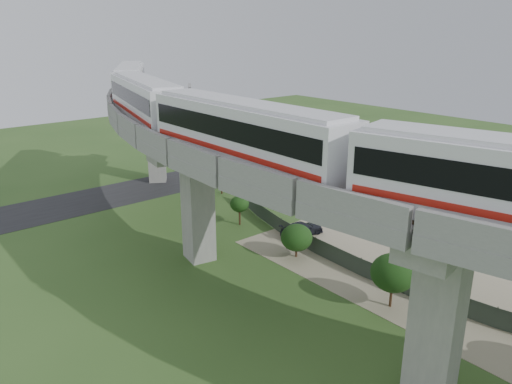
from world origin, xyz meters
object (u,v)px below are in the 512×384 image
car_dark (302,229)px  car_red (409,234)px  car_white (432,265)px  metro_train (218,112)px

car_dark → car_red: bearing=-130.7°
car_white → car_dark: size_ratio=0.73×
car_red → car_dark: 9.40m
metro_train → car_dark: (9.79, 1.11, -11.66)m
metro_train → car_red: bearing=-19.7°
metro_train → car_white: 20.00m
metro_train → car_dark: size_ratio=14.58×
car_white → car_dark: bearing=100.4°
car_red → car_dark: bearing=-165.1°
metro_train → car_red: metro_train is taller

